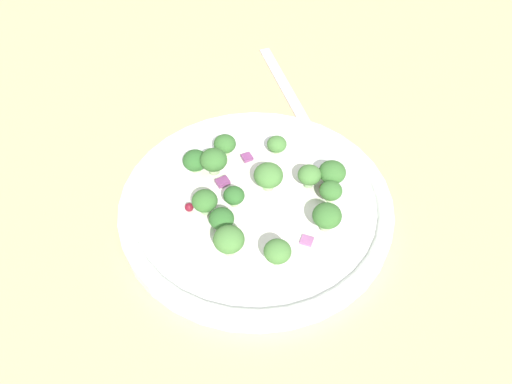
{
  "coord_description": "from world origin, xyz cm",
  "views": [
    {
      "loc": [
        19.22,
        30.65,
        41.8
      ],
      "look_at": [
        -0.64,
        2.55,
        2.7
      ],
      "focal_mm": 40.34,
      "sensor_mm": 36.0,
      "label": 1
    }
  ],
  "objects_px": {
    "broccoli_floret_0": "(222,219)",
    "broccoli_floret_1": "(214,160)",
    "broccoli_floret_2": "(332,173)",
    "plate": "(256,205)",
    "fork": "(294,101)"
  },
  "relations": [
    {
      "from": "broccoli_floret_0",
      "to": "broccoli_floret_1",
      "type": "relative_size",
      "value": 0.87
    },
    {
      "from": "broccoli_floret_1",
      "to": "broccoli_floret_2",
      "type": "xyz_separation_m",
      "value": [
        -0.08,
        0.07,
        -0.01
      ]
    },
    {
      "from": "broccoli_floret_0",
      "to": "broccoli_floret_2",
      "type": "bearing_deg",
      "value": 172.44
    },
    {
      "from": "broccoli_floret_2",
      "to": "plate",
      "type": "bearing_deg",
      "value": -17.67
    },
    {
      "from": "plate",
      "to": "broccoli_floret_1",
      "type": "distance_m",
      "value": 0.06
    },
    {
      "from": "broccoli_floret_0",
      "to": "broccoli_floret_2",
      "type": "xyz_separation_m",
      "value": [
        -0.11,
        0.02,
        0.0
      ]
    },
    {
      "from": "broccoli_floret_1",
      "to": "broccoli_floret_2",
      "type": "relative_size",
      "value": 1.0
    },
    {
      "from": "fork",
      "to": "broccoli_floret_2",
      "type": "bearing_deg",
      "value": 66.85
    },
    {
      "from": "plate",
      "to": "broccoli_floret_0",
      "type": "relative_size",
      "value": 11.27
    },
    {
      "from": "broccoli_floret_1",
      "to": "fork",
      "type": "relative_size",
      "value": 0.14
    },
    {
      "from": "broccoli_floret_2",
      "to": "fork",
      "type": "distance_m",
      "value": 0.14
    },
    {
      "from": "plate",
      "to": "broccoli_floret_0",
      "type": "xyz_separation_m",
      "value": [
        0.04,
        0.01,
        0.02
      ]
    },
    {
      "from": "plate",
      "to": "broccoli_floret_0",
      "type": "bearing_deg",
      "value": 10.19
    },
    {
      "from": "broccoli_floret_0",
      "to": "broccoli_floret_1",
      "type": "xyz_separation_m",
      "value": [
        -0.03,
        -0.06,
        0.01
      ]
    },
    {
      "from": "fork",
      "to": "broccoli_floret_0",
      "type": "bearing_deg",
      "value": 33.71
    }
  ]
}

